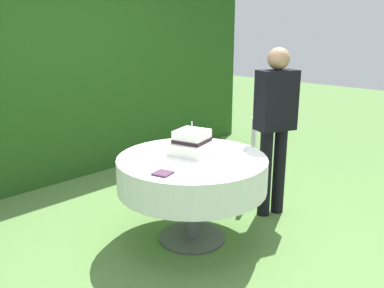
{
  "coord_description": "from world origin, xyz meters",
  "views": [
    {
      "loc": [
        -2.27,
        -2.24,
        1.77
      ],
      "look_at": [
        0.03,
        0.03,
        0.84
      ],
      "focal_mm": 38.13,
      "sensor_mm": 36.0,
      "label": 1
    }
  ],
  "objects_px": {
    "napkin_stack": "(163,173)",
    "standing_person": "(275,121)",
    "serving_plate_right": "(240,149)",
    "serving_plate_far": "(240,165)",
    "garden_chair": "(245,145)",
    "cake_table": "(192,173)",
    "wedding_cake": "(192,143)",
    "serving_plate_left": "(203,175)",
    "serving_plate_near": "(148,149)"
  },
  "relations": [
    {
      "from": "napkin_stack",
      "to": "standing_person",
      "type": "xyz_separation_m",
      "value": [
        1.34,
        -0.06,
        0.18
      ]
    },
    {
      "from": "standing_person",
      "to": "serving_plate_right",
      "type": "bearing_deg",
      "value": 174.23
    },
    {
      "from": "serving_plate_far",
      "to": "garden_chair",
      "type": "xyz_separation_m",
      "value": [
        1.03,
        0.73,
        -0.21
      ]
    },
    {
      "from": "serving_plate_far",
      "to": "cake_table",
      "type": "bearing_deg",
      "value": 105.24
    },
    {
      "from": "garden_chair",
      "to": "serving_plate_far",
      "type": "bearing_deg",
      "value": -144.57
    },
    {
      "from": "serving_plate_far",
      "to": "napkin_stack",
      "type": "bearing_deg",
      "value": 153.42
    },
    {
      "from": "garden_chair",
      "to": "standing_person",
      "type": "bearing_deg",
      "value": -114.7
    },
    {
      "from": "wedding_cake",
      "to": "serving_plate_left",
      "type": "distance_m",
      "value": 0.55
    },
    {
      "from": "cake_table",
      "to": "garden_chair",
      "type": "relative_size",
      "value": 1.4
    },
    {
      "from": "serving_plate_left",
      "to": "standing_person",
      "type": "xyz_separation_m",
      "value": [
        1.15,
        0.16,
        0.18
      ]
    },
    {
      "from": "serving_plate_far",
      "to": "garden_chair",
      "type": "relative_size",
      "value": 0.15
    },
    {
      "from": "wedding_cake",
      "to": "serving_plate_right",
      "type": "distance_m",
      "value": 0.45
    },
    {
      "from": "cake_table",
      "to": "serving_plate_left",
      "type": "bearing_deg",
      "value": -125.47
    },
    {
      "from": "cake_table",
      "to": "serving_plate_right",
      "type": "distance_m",
      "value": 0.49
    },
    {
      "from": "serving_plate_far",
      "to": "serving_plate_right",
      "type": "height_order",
      "value": "same"
    },
    {
      "from": "napkin_stack",
      "to": "standing_person",
      "type": "relative_size",
      "value": 0.08
    },
    {
      "from": "wedding_cake",
      "to": "serving_plate_left",
      "type": "xyz_separation_m",
      "value": [
        -0.32,
        -0.43,
        -0.09
      ]
    },
    {
      "from": "wedding_cake",
      "to": "napkin_stack",
      "type": "height_order",
      "value": "wedding_cake"
    },
    {
      "from": "cake_table",
      "to": "standing_person",
      "type": "distance_m",
      "value": 0.98
    },
    {
      "from": "serving_plate_near",
      "to": "standing_person",
      "type": "height_order",
      "value": "standing_person"
    },
    {
      "from": "cake_table",
      "to": "serving_plate_near",
      "type": "height_order",
      "value": "serving_plate_near"
    },
    {
      "from": "wedding_cake",
      "to": "serving_plate_near",
      "type": "xyz_separation_m",
      "value": [
        -0.18,
        0.35,
        -0.09
      ]
    },
    {
      "from": "serving_plate_left",
      "to": "serving_plate_right",
      "type": "bearing_deg",
      "value": 16.39
    },
    {
      "from": "serving_plate_right",
      "to": "napkin_stack",
      "type": "height_order",
      "value": "napkin_stack"
    },
    {
      "from": "wedding_cake",
      "to": "serving_plate_near",
      "type": "distance_m",
      "value": 0.41
    },
    {
      "from": "serving_plate_left",
      "to": "standing_person",
      "type": "distance_m",
      "value": 1.18
    },
    {
      "from": "serving_plate_near",
      "to": "napkin_stack",
      "type": "height_order",
      "value": "napkin_stack"
    },
    {
      "from": "serving_plate_far",
      "to": "standing_person",
      "type": "bearing_deg",
      "value": 14.99
    },
    {
      "from": "serving_plate_far",
      "to": "serving_plate_near",
      "type": "bearing_deg",
      "value": 105.31
    },
    {
      "from": "serving_plate_left",
      "to": "garden_chair",
      "type": "height_order",
      "value": "garden_chair"
    },
    {
      "from": "serving_plate_near",
      "to": "napkin_stack",
      "type": "bearing_deg",
      "value": -119.86
    },
    {
      "from": "serving_plate_left",
      "to": "serving_plate_near",
      "type": "bearing_deg",
      "value": 79.98
    },
    {
      "from": "serving_plate_near",
      "to": "serving_plate_far",
      "type": "distance_m",
      "value": 0.86
    },
    {
      "from": "napkin_stack",
      "to": "wedding_cake",
      "type": "bearing_deg",
      "value": 22.12
    },
    {
      "from": "cake_table",
      "to": "wedding_cake",
      "type": "distance_m",
      "value": 0.26
    },
    {
      "from": "serving_plate_near",
      "to": "wedding_cake",
      "type": "bearing_deg",
      "value": -62.48
    },
    {
      "from": "cake_table",
      "to": "napkin_stack",
      "type": "distance_m",
      "value": 0.48
    },
    {
      "from": "wedding_cake",
      "to": "serving_plate_far",
      "type": "distance_m",
      "value": 0.49
    },
    {
      "from": "napkin_stack",
      "to": "serving_plate_near",
      "type": "bearing_deg",
      "value": 60.14
    },
    {
      "from": "wedding_cake",
      "to": "standing_person",
      "type": "relative_size",
      "value": 0.24
    },
    {
      "from": "serving_plate_right",
      "to": "napkin_stack",
      "type": "distance_m",
      "value": 0.89
    },
    {
      "from": "serving_plate_near",
      "to": "serving_plate_left",
      "type": "height_order",
      "value": "same"
    },
    {
      "from": "garden_chair",
      "to": "serving_plate_left",
      "type": "bearing_deg",
      "value": -153.96
    },
    {
      "from": "serving_plate_left",
      "to": "garden_chair",
      "type": "xyz_separation_m",
      "value": [
        1.39,
        0.68,
        -0.21
      ]
    },
    {
      "from": "cake_table",
      "to": "serving_plate_left",
      "type": "relative_size",
      "value": 11.99
    },
    {
      "from": "serving_plate_right",
      "to": "standing_person",
      "type": "distance_m",
      "value": 0.49
    },
    {
      "from": "serving_plate_near",
      "to": "serving_plate_right",
      "type": "xyz_separation_m",
      "value": [
        0.56,
        -0.58,
        0.0
      ]
    },
    {
      "from": "serving_plate_near",
      "to": "serving_plate_right",
      "type": "height_order",
      "value": "same"
    },
    {
      "from": "cake_table",
      "to": "serving_plate_near",
      "type": "bearing_deg",
      "value": 105.37
    },
    {
      "from": "serving_plate_far",
      "to": "garden_chair",
      "type": "bearing_deg",
      "value": 35.43
    }
  ]
}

